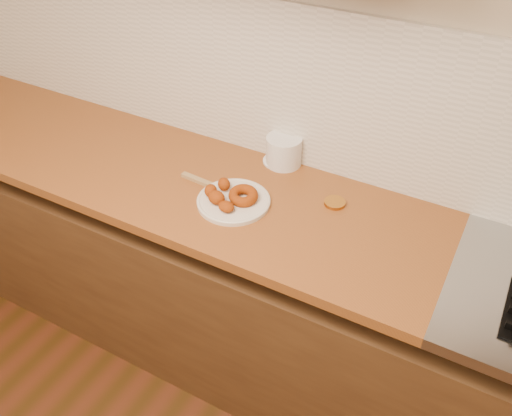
{
  "coord_description": "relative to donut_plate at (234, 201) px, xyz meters",
  "views": [
    {
      "loc": [
        0.54,
        0.38,
        2.06
      ],
      "look_at": [
        -0.14,
        1.62,
        0.93
      ],
      "focal_mm": 38.0,
      "sensor_mm": 36.0,
      "label": 1
    }
  ],
  "objects": [
    {
      "name": "wooden_utensil",
      "position": [
        -0.16,
        0.05,
        -0.0
      ],
      "size": [
        0.18,
        0.03,
        0.01
      ],
      "primitive_type": "cube",
      "rotation": [
        0.0,
        0.0,
        -0.07
      ],
      "color": "#9C7C4C",
      "rests_on": "butcher_block"
    },
    {
      "name": "base_cabinet",
      "position": [
        0.24,
        0.05,
        -0.52
      ],
      "size": [
        3.6,
        0.6,
        0.77
      ],
      "primitive_type": "cube",
      "color": "#52341B",
      "rests_on": "floor"
    },
    {
      "name": "brass_jar_lid",
      "position": [
        0.31,
        0.16,
        -0.0
      ],
      "size": [
        0.1,
        0.1,
        0.01
      ],
      "primitive_type": "cylinder",
      "rotation": [
        0.0,
        0.0,
        -0.35
      ],
      "color": "#A66C25",
      "rests_on": "butcher_block"
    },
    {
      "name": "plastic_tub",
      "position": [
        0.04,
        0.31,
        0.05
      ],
      "size": [
        0.16,
        0.16,
        0.11
      ],
      "primitive_type": "cylinder",
      "rotation": [
        0.0,
        0.0,
        0.21
      ],
      "color": "white",
      "rests_on": "butcher_block"
    },
    {
      "name": "butcher_block",
      "position": [
        -0.41,
        0.05,
        -0.03
      ],
      "size": [
        2.3,
        0.62,
        0.04
      ],
      "primitive_type": "cube",
      "color": "brown",
      "rests_on": "base_cabinet"
    },
    {
      "name": "ring_donut",
      "position": [
        0.03,
        0.02,
        0.03
      ],
      "size": [
        0.15,
        0.15,
        0.05
      ],
      "primitive_type": "torus",
      "rotation": [
        0.1,
        0.0,
        0.69
      ],
      "color": "#93400E",
      "rests_on": "donut_plate"
    },
    {
      "name": "tub_lid",
      "position": [
        0.03,
        0.31,
        -0.0
      ],
      "size": [
        0.17,
        0.17,
        0.01
      ],
      "primitive_type": "cylinder",
      "rotation": [
        0.0,
        0.0,
        0.43
      ],
      "color": "white",
      "rests_on": "butcher_block"
    },
    {
      "name": "fried_dough_chunks",
      "position": [
        -0.04,
        -0.02,
        0.03
      ],
      "size": [
        0.15,
        0.16,
        0.05
      ],
      "color": "#93400E",
      "rests_on": "donut_plate"
    },
    {
      "name": "backsplash",
      "position": [
        0.24,
        0.34,
        0.29
      ],
      "size": [
        3.6,
        0.02,
        0.6
      ],
      "primitive_type": "cube",
      "color": "silver",
      "rests_on": "wall_back"
    },
    {
      "name": "donut_plate",
      "position": [
        0.0,
        0.0,
        0.0
      ],
      "size": [
        0.26,
        0.26,
        0.01
      ],
      "primitive_type": "cylinder",
      "color": "beige",
      "rests_on": "butcher_block"
    },
    {
      "name": "wall_back",
      "position": [
        0.24,
        0.36,
        0.44
      ],
      "size": [
        4.0,
        0.02,
        2.7
      ],
      "primitive_type": "cube",
      "color": "tan",
      "rests_on": "ground"
    }
  ]
}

